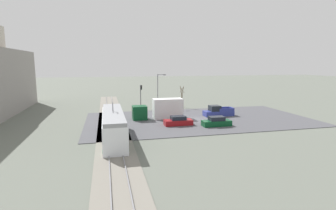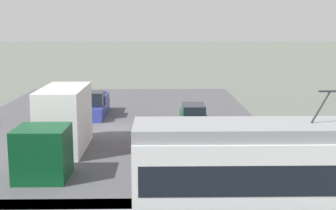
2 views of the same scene
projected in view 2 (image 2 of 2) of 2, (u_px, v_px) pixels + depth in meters
The scene contains 7 objects.
ground_plane at pixel (113, 130), 31.32m from camera, with size 320.00×320.00×0.00m, color #60665B.
road_surface at pixel (113, 129), 31.31m from camera, with size 20.52×38.64×0.08m.
light_rail_tram at pixel (330, 174), 16.40m from camera, with size 13.75×2.74×4.67m.
box_truck at pixel (60, 126), 24.68m from camera, with size 2.32×8.84×3.47m.
pickup_truck at pixel (92, 106), 35.44m from camera, with size 2.05×5.55×1.95m.
sedan_car_0 at pixel (193, 117), 32.11m from camera, with size 1.74×4.50×1.48m.
sedan_car_1 at pixel (166, 137), 26.51m from camera, with size 1.83×4.45×1.44m.
Camera 2 is at (-3.13, 30.64, 6.96)m, focal length 50.00 mm.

